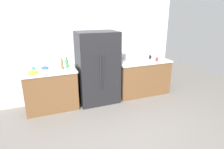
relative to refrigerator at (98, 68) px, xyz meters
The scene contains 13 objects.
ground_plane 1.80m from the refrigerator, 93.65° to the right, with size 9.71×9.71×0.00m, color slate.
kitchen_back_panel 0.73m from the refrigerator, 103.70° to the left, with size 4.67×0.10×2.92m, color silver.
counter_left 1.19m from the refrigerator, behind, with size 1.16×0.68×0.93m.
counter_right 1.33m from the refrigerator, ahead, with size 1.46×0.68×0.93m.
refrigerator is the anchor object (origin of this frame).
toaster 0.93m from the refrigerator, ahead, with size 0.25×0.15×0.20m, color silver.
bottle_a 0.85m from the refrigerator, behind, with size 0.06×0.06×0.27m.
bottle_b 0.74m from the refrigerator, behind, with size 0.07×0.07×0.24m.
cup_a 1.45m from the refrigerator, behind, with size 0.07×0.07×0.07m, color teal.
cup_b 1.59m from the refrigerator, ahead, with size 0.07×0.07×0.10m, color black.
cup_c 1.59m from the refrigerator, ahead, with size 0.08×0.08×0.10m, color red.
bowl_a 1.46m from the refrigerator, behind, with size 0.20×0.20×0.05m, color yellow.
bowl_b 1.22m from the refrigerator, behind, with size 0.16×0.16×0.05m, color blue.
Camera 1 is at (-1.23, -2.70, 2.15)m, focal length 30.67 mm.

